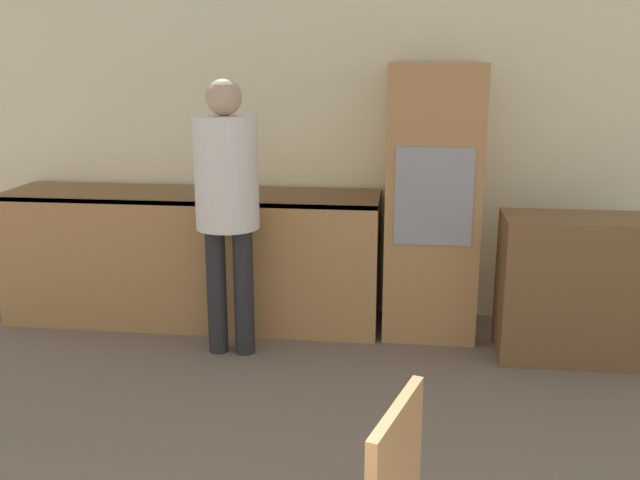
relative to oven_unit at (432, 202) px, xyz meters
The scene contains 5 objects.
wall_back 0.68m from the oven_unit, 141.18° to the left, with size 6.62×0.05×2.60m.
kitchen_counter 1.66m from the oven_unit, behind, with size 2.55×0.60×0.90m.
oven_unit is the anchor object (origin of this frame).
sideboard 1.05m from the oven_unit, 21.91° to the right, with size 0.94×0.45×0.88m.
person_standing 1.34m from the oven_unit, 156.20° to the right, with size 0.38×0.38×1.67m.
Camera 1 is at (0.25, 0.46, 1.77)m, focal length 40.00 mm.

